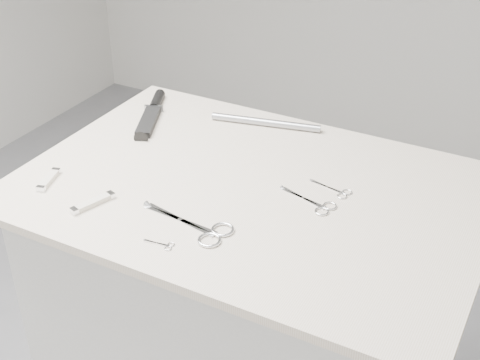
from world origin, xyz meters
The scene contains 10 objects.
plinth centered at (0.00, 0.00, 0.45)m, with size 0.90×0.60×0.90m, color silver.
display_board centered at (0.00, 0.00, 0.91)m, with size 1.00×0.70×0.02m, color beige.
large_shears centered at (-0.01, -0.19, 0.92)m, with size 0.21×0.09×0.01m.
embroidery_scissors_a centered at (0.15, 0.00, 0.92)m, with size 0.13×0.07×0.00m.
embroidery_scissors_b centered at (0.17, 0.07, 0.92)m, with size 0.10×0.04×0.00m.
tiny_scissors centered at (-0.05, -0.27, 0.92)m, with size 0.06×0.03×0.00m.
sheathed_knife centered at (-0.39, 0.19, 0.93)m, with size 0.13×0.24×0.03m.
pocket_knife_a centered at (-0.26, -0.22, 0.93)m, with size 0.05×0.10×0.01m.
pocket_knife_b centered at (-0.40, -0.19, 0.93)m, with size 0.04×0.09×0.01m.
metal_rail centered at (-0.10, 0.28, 0.93)m, with size 0.02×0.02×0.28m, color #96999F.
Camera 1 is at (0.56, -1.09, 1.68)m, focal length 50.00 mm.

